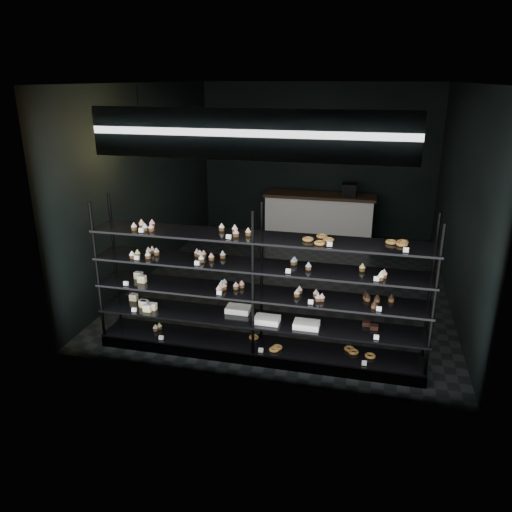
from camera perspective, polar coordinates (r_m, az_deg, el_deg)
name	(u,v)px	position (r m, az deg, el deg)	size (l,w,h in m)	color
room	(294,189)	(8.02, 4.36, 7.63)	(5.01, 6.01, 3.20)	black
display_shelf	(255,310)	(6.06, -0.12, -6.15)	(4.00, 0.50, 1.91)	black
signage	(247,135)	(5.01, -1.00, 13.71)	(3.30, 0.05, 0.50)	#0D0D41
pendant_lamp	(141,142)	(7.06, -13.03, 12.54)	(0.33, 0.33, 0.90)	black
service_counter	(320,216)	(10.67, 7.27, 4.53)	(2.31, 0.65, 1.23)	beige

